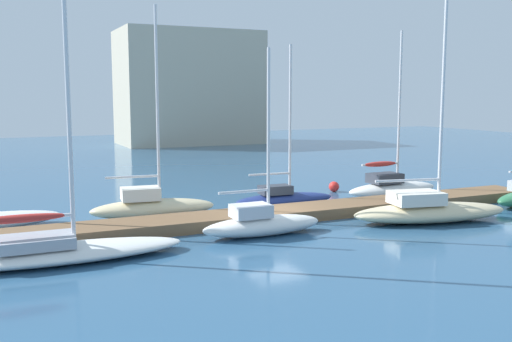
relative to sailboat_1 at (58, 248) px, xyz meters
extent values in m
plane|color=#2D567A|center=(9.61, 2.88, -0.50)|extent=(120.00, 120.00, 0.00)
cube|color=brown|center=(9.61, 2.88, -0.25)|extent=(29.38, 2.21, 0.50)
ellipsoid|color=white|center=(0.12, 0.00, -0.21)|extent=(8.34, 2.30, 0.58)
cube|color=#9EA3AD|center=(-0.71, 0.00, 0.27)|extent=(2.51, 1.60, 0.38)
cylinder|color=silver|center=(0.54, 0.00, 5.79)|extent=(0.15, 0.15, 11.42)
cylinder|color=silver|center=(-1.21, 0.01, 1.10)|extent=(3.50, 0.14, 0.12)
ellipsoid|color=#B72D28|center=(-1.21, 0.01, 1.10)|extent=(3.15, 0.38, 0.28)
ellipsoid|color=beige|center=(4.76, 5.62, -0.06)|extent=(5.83, 2.22, 0.88)
cube|color=silver|center=(4.20, 5.67, 0.66)|extent=(1.81, 1.33, 0.57)
cylinder|color=silver|center=(5.05, 5.59, 4.72)|extent=(0.13, 0.13, 8.69)
cylinder|color=silver|center=(3.86, 5.71, 1.45)|extent=(2.39, 0.34, 0.11)
ellipsoid|color=white|center=(7.90, 0.52, -0.11)|extent=(5.09, 1.53, 0.79)
cube|color=silver|center=(7.39, 0.52, 0.54)|extent=(1.53, 1.07, 0.51)
cylinder|color=silver|center=(8.16, 0.52, 3.62)|extent=(0.13, 0.13, 6.66)
cylinder|color=silver|center=(7.09, 0.52, 1.35)|extent=(2.14, 0.11, 0.10)
ellipsoid|color=navy|center=(11.61, 5.70, -0.17)|extent=(5.35, 1.68, 0.65)
cube|color=#333842|center=(11.08, 5.73, 0.36)|extent=(1.63, 1.07, 0.42)
cylinder|color=silver|center=(11.87, 5.69, 3.88)|extent=(0.13, 0.13, 7.45)
cylinder|color=silver|center=(10.76, 5.75, 1.18)|extent=(2.22, 0.22, 0.11)
ellipsoid|color=beige|center=(15.77, -0.33, -0.08)|extent=(7.57, 3.58, 0.84)
cube|color=silver|center=(15.06, -0.19, 0.62)|extent=(2.44, 1.94, 0.55)
cylinder|color=silver|center=(16.13, -0.40, 5.13)|extent=(0.14, 0.14, 9.58)
cylinder|color=silver|center=(14.63, -0.11, 1.41)|extent=(3.02, 0.71, 0.11)
ellipsoid|color=white|center=(18.31, 5.60, -0.09)|extent=(5.86, 1.94, 0.81)
cube|color=#333842|center=(17.73, 5.58, 0.58)|extent=(1.78, 1.28, 0.53)
cylinder|color=silver|center=(18.60, 5.61, 4.44)|extent=(0.13, 0.13, 8.25)
cylinder|color=silver|center=(17.38, 5.57, 1.38)|extent=(2.44, 0.19, 0.11)
ellipsoid|color=#B72D28|center=(17.38, 5.57, 1.38)|extent=(2.20, 0.43, 0.28)
sphere|color=red|center=(16.21, 8.34, -0.20)|extent=(0.60, 0.60, 0.60)
cube|color=#BCB299|center=(19.27, 44.51, 5.92)|extent=(15.76, 9.03, 12.84)
camera|label=1|loc=(-1.83, -20.09, 5.11)|focal=40.66mm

